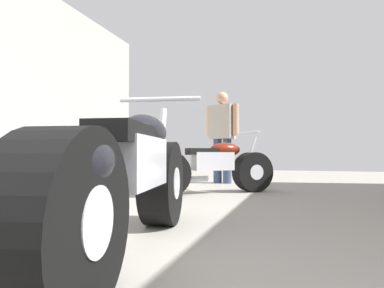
# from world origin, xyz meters

# --- Properties ---
(ground_plane) EXTENTS (15.58, 15.58, 0.00)m
(ground_plane) POSITION_xyz_m (0.00, 3.25, 0.00)
(ground_plane) COLOR gray
(motorcycle_maroon_cruiser) EXTENTS (0.70, 2.02, 0.94)m
(motorcycle_maroon_cruiser) POSITION_xyz_m (-0.19, 1.59, 0.39)
(motorcycle_maroon_cruiser) COLOR black
(motorcycle_maroon_cruiser) RESTS_ON ground_plane
(motorcycle_black_naked) EXTENTS (1.50, 1.33, 0.84)m
(motorcycle_black_naked) POSITION_xyz_m (-0.46, 4.27, 0.35)
(motorcycle_black_naked) COLOR black
(motorcycle_black_naked) RESTS_ON ground_plane
(mechanic_in_blue) EXTENTS (0.67, 0.36, 1.67)m
(mechanic_in_blue) POSITION_xyz_m (-0.66, 5.90, 0.94)
(mechanic_in_blue) COLOR #384766
(mechanic_in_blue) RESTS_ON ground_plane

